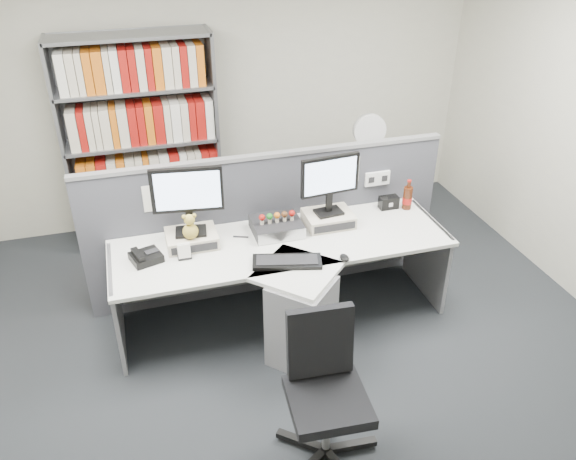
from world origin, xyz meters
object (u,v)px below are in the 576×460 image
object	(u,v)px
desk	(290,286)
filing_cabinet	(364,197)
office_chair	(325,386)
desk_calendar	(184,252)
speaker	(389,202)
cola_bottle	(407,198)
monitor_right	(330,180)
desk_fan	(369,134)
desktop_pc	(277,227)
mouse	(344,258)
desk_phone	(145,257)
shelving_unit	(143,146)
keyboard	(287,261)
monitor_left	(187,195)

from	to	relation	value
desk	filing_cabinet	world-z (taller)	desk
office_chair	desk_calendar	bearing A→B (deg)	116.04
speaker	cola_bottle	bearing A→B (deg)	-19.03
monitor_right	desk_fan	distance (m)	1.27
desktop_pc	mouse	xyz separation A→B (m)	(0.37, -0.52, -0.03)
desk_phone	shelving_unit	size ratio (longest dim) A/B	0.13
keyboard	speaker	world-z (taller)	speaker
desk_phone	cola_bottle	xyz separation A→B (m)	(2.18, 0.20, 0.07)
filing_cabinet	cola_bottle	bearing A→B (deg)	-92.39
keyboard	speaker	xyz separation A→B (m)	(1.06, 0.57, 0.04)
desk_phone	desk_calendar	bearing A→B (deg)	-9.17
monitor_left	shelving_unit	xyz separation A→B (m)	(-0.23, 1.46, -0.16)
monitor_right	mouse	distance (m)	0.65
desk_calendar	cola_bottle	xyz separation A→B (m)	(1.91, 0.25, 0.05)
desktop_pc	keyboard	size ratio (longest dim) A/B	0.71
desktop_pc	monitor_left	bearing A→B (deg)	179.29
cola_bottle	shelving_unit	size ratio (longest dim) A/B	0.13
desk_phone	desk_fan	world-z (taller)	desk_fan
filing_cabinet	office_chair	size ratio (longest dim) A/B	0.72
desk_phone	cola_bottle	world-z (taller)	cola_bottle
monitor_right	desk_phone	xyz separation A→B (m)	(-1.46, -0.14, -0.36)
desk_phone	shelving_unit	world-z (taller)	shelving_unit
desk_calendar	desk_fan	bearing A→B (deg)	31.58
monitor_right	speaker	bearing A→B (deg)	11.25
desk	office_chair	distance (m)	1.11
monitor_left	cola_bottle	world-z (taller)	monitor_left
monitor_right	shelving_unit	xyz separation A→B (m)	(-1.33, 1.47, -0.14)
mouse	desk_phone	bearing A→B (deg)	164.15
desk_calendar	speaker	xyz separation A→B (m)	(1.76, 0.30, 0.00)
desktop_pc	desk_calendar	distance (m)	0.77
shelving_unit	filing_cabinet	bearing A→B (deg)	-12.07
mouse	speaker	xyz separation A→B (m)	(0.65, 0.65, 0.03)
shelving_unit	keyboard	bearing A→B (deg)	-66.02
monitor_left	desk_calendar	bearing A→B (deg)	-114.13
keyboard	desktop_pc	bearing A→B (deg)	84.20
desk	desk_fan	distance (m)	1.93
cola_bottle	desk_fan	world-z (taller)	desk_fan
monitor_right	desk_fan	xyz separation A→B (m)	(0.77, 1.02, -0.08)
office_chair	monitor_left	bearing A→B (deg)	110.52
cola_bottle	desk_fan	size ratio (longest dim) A/B	0.50
mouse	desk_fan	size ratio (longest dim) A/B	0.19
desk	keyboard	world-z (taller)	keyboard
desk	cola_bottle	bearing A→B (deg)	21.17
desk_fan	desk	bearing A→B (deg)	-130.62
shelving_unit	filing_cabinet	size ratio (longest dim) A/B	2.86
mouse	cola_bottle	distance (m)	0.99
desk_phone	filing_cabinet	world-z (taller)	desk_phone
desk_phone	desk_fan	xyz separation A→B (m)	(2.22, 1.15, 0.28)
desk_calendar	monitor_left	bearing A→B (deg)	65.87
cola_bottle	office_chair	distance (m)	2.03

